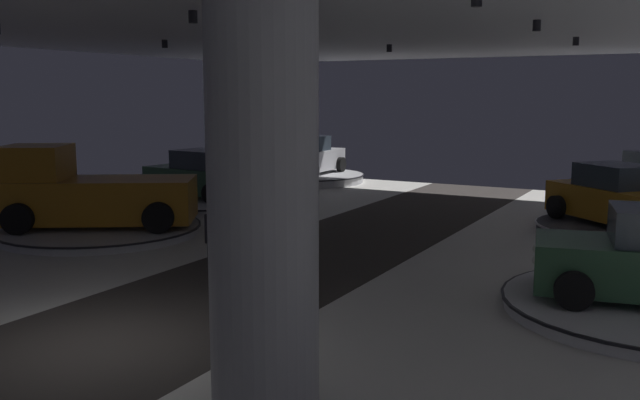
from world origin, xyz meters
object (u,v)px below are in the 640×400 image
(display_platform_mid_left, at_px, (100,229))
(display_platform_far_left, at_px, (201,200))
(display_car_far_left, at_px, (201,176))
(visitor_walking_near, at_px, (212,236))
(display_car_far_right, at_px, (618,198))
(pickup_truck_mid_left, at_px, (87,193))
(display_platform_far_right, at_px, (617,229))
(column_left, at_px, (235,135))
(display_platform_deep_left, at_px, (308,177))
(column_right, at_px, (263,194))
(display_car_deep_left, at_px, (308,157))

(display_platform_mid_left, bearing_deg, display_platform_far_left, 99.07)
(display_car_far_left, bearing_deg, visitor_walking_near, -50.43)
(display_car_far_right, xyz_separation_m, pickup_truck_mid_left, (-13.19, -7.27, 0.13))
(display_platform_far_right, height_order, display_platform_far_left, display_platform_far_right)
(display_car_far_right, bearing_deg, display_platform_mid_left, -151.21)
(column_left, xyz_separation_m, visitor_walking_near, (2.99, -5.11, -1.84))
(display_car_far_left, bearing_deg, display_platform_deep_left, 88.76)
(column_left, distance_m, column_right, 12.45)
(display_platform_far_left, bearing_deg, display_platform_deep_left, 88.53)
(display_platform_deep_left, height_order, pickup_truck_mid_left, pickup_truck_mid_left)
(display_platform_far_right, relative_size, display_car_deep_left, 1.04)
(column_left, height_order, visitor_walking_near, column_left)
(column_left, bearing_deg, column_right, -52.85)
(display_platform_far_right, distance_m, display_car_deep_left, 15.02)
(column_right, height_order, pickup_truck_mid_left, column_right)
(column_right, bearing_deg, pickup_truck_mid_left, 146.96)
(display_platform_mid_left, bearing_deg, pickup_truck_mid_left, -148.25)
(display_platform_far_left, height_order, display_platform_mid_left, display_platform_far_left)
(display_platform_far_left, height_order, visitor_walking_near, visitor_walking_near)
(column_left, xyz_separation_m, display_car_far_right, (10.27, 4.14, -1.70))
(column_left, height_order, display_car_deep_left, column_left)
(display_car_deep_left, distance_m, display_car_far_left, 7.47)
(display_platform_far_right, relative_size, display_platform_deep_left, 0.88)
(display_car_far_right, bearing_deg, display_platform_far_right, -42.06)
(column_left, height_order, pickup_truck_mid_left, column_left)
(display_platform_far_right, relative_size, display_platform_far_left, 0.75)
(display_car_far_left, distance_m, display_platform_mid_left, 5.89)
(column_right, distance_m, display_platform_mid_left, 12.59)
(display_car_deep_left, bearing_deg, display_platform_mid_left, -86.86)
(display_platform_far_left, bearing_deg, visitor_walking_near, -50.31)
(display_car_far_right, relative_size, display_car_deep_left, 1.01)
(display_car_deep_left, bearing_deg, display_platform_far_left, -91.49)
(column_right, xyz_separation_m, display_platform_deep_left, (-10.89, 20.22, -2.55))
(column_right, bearing_deg, display_car_far_left, 131.01)
(display_car_far_right, bearing_deg, column_right, -101.07)
(display_car_far_right, height_order, display_platform_deep_left, display_car_far_right)
(display_platform_mid_left, xyz_separation_m, pickup_truck_mid_left, (-0.27, -0.17, 1.04))
(display_platform_mid_left, bearing_deg, display_platform_deep_left, 93.14)
(display_platform_far_right, distance_m, pickup_truck_mid_left, 15.11)
(display_car_deep_left, distance_m, visitor_walking_near, 16.65)
(display_car_far_right, height_order, display_car_deep_left, display_car_deep_left)
(column_left, relative_size, display_platform_far_left, 0.92)
(display_platform_far_right, xyz_separation_m, display_platform_deep_left, (-13.67, 6.18, 0.04))
(column_left, distance_m, display_car_deep_left, 10.93)
(display_platform_far_right, height_order, display_car_far_right, display_car_far_right)
(display_platform_deep_left, bearing_deg, display_car_far_right, -24.29)
(display_car_far_right, height_order, pickup_truck_mid_left, pickup_truck_mid_left)
(column_right, bearing_deg, display_platform_far_left, 131.08)
(visitor_walking_near, bearing_deg, column_left, 120.36)
(display_car_far_left, bearing_deg, display_car_deep_left, 88.75)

